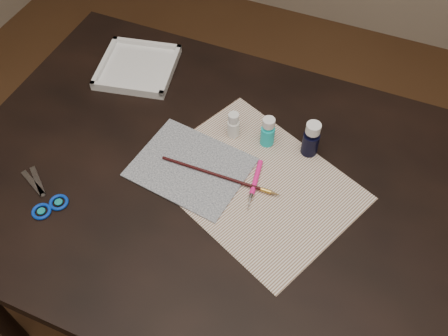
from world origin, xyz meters
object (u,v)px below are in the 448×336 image
at_px(palette_tray, 138,67).
at_px(canvas, 191,167).
at_px(paint_bottle_cyan, 268,132).
at_px(paint_bottle_navy, 311,139).
at_px(paper, 255,183).
at_px(paint_bottle_white, 233,125).
at_px(scissors, 38,192).

bearing_deg(palette_tray, canvas, -42.03).
height_order(paint_bottle_cyan, paint_bottle_navy, paint_bottle_navy).
bearing_deg(paint_bottle_cyan, canvas, -134.03).
xyz_separation_m(paper, paint_bottle_white, (-0.11, 0.12, 0.04)).
distance_m(paint_bottle_cyan, scissors, 0.56).
height_order(paint_bottle_white, scissors, paint_bottle_white).
height_order(paper, palette_tray, palette_tray).
distance_m(canvas, scissors, 0.36).
bearing_deg(paint_bottle_white, paper, -48.47).
relative_size(canvas, scissors, 1.53).
distance_m(paper, palette_tray, 0.51).
relative_size(scissors, palette_tray, 0.84).
bearing_deg(palette_tray, scissors, -90.83).
bearing_deg(paint_bottle_cyan, scissors, -141.08).
distance_m(paper, scissors, 0.51).
height_order(paint_bottle_navy, palette_tray, paint_bottle_navy).
height_order(canvas, scissors, scissors).
bearing_deg(paint_bottle_white, palette_tray, 160.61).
bearing_deg(scissors, paper, -129.13).
bearing_deg(scissors, paint_bottle_white, -110.85).
xyz_separation_m(paper, canvas, (-0.16, -0.02, 0.00)).
distance_m(paper, paint_bottle_navy, 0.17).
bearing_deg(paint_bottle_cyan, paint_bottle_white, -174.74).
bearing_deg(canvas, palette_tray, 137.97).
relative_size(paint_bottle_white, palette_tray, 0.36).
bearing_deg(palette_tray, paint_bottle_cyan, -14.64).
relative_size(paint_bottle_white, scissors, 0.43).
distance_m(paint_bottle_cyan, palette_tray, 0.45).
bearing_deg(paper, palette_tray, 151.84).
relative_size(paper, paint_bottle_white, 6.08).
bearing_deg(paint_bottle_navy, palette_tray, 169.44).
bearing_deg(paint_bottle_white, paint_bottle_navy, 6.07).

